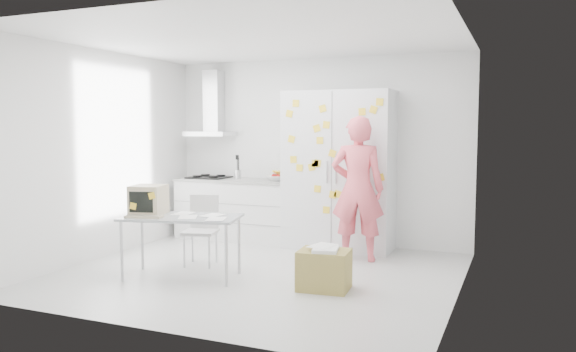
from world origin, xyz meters
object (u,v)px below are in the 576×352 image
at_px(desk, 160,208).
at_px(chair, 202,225).
at_px(person, 358,189).
at_px(cardboard_box, 324,269).

height_order(desk, chair, desk).
bearing_deg(desk, person, 27.60).
distance_m(person, cardboard_box, 1.58).
height_order(person, desk, person).
height_order(desk, cardboard_box, desk).
relative_size(desk, cardboard_box, 2.55).
height_order(person, chair, person).
xyz_separation_m(desk, cardboard_box, (1.91, 0.20, -0.57)).
bearing_deg(desk, chair, 64.83).
bearing_deg(person, cardboard_box, 80.78).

